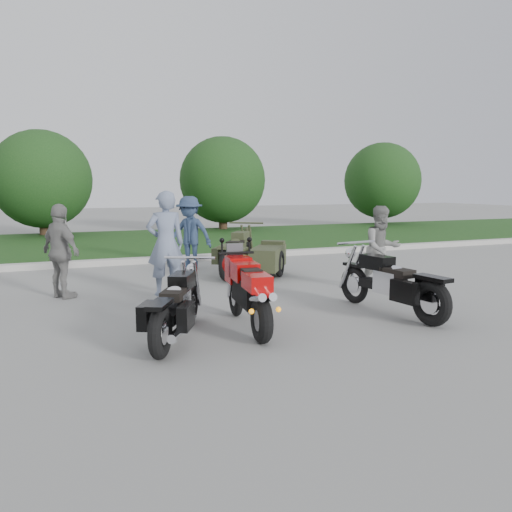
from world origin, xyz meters
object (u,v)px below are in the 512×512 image
object	(u,v)px
person_grey	(382,248)
person_back	(61,251)
cruiser_sidecar	(255,256)
cruiser_right	(395,286)
person_stripe	(166,243)
cruiser_left	(176,309)
person_denim	(190,233)
sportbike_red	(248,290)

from	to	relation	value
person_grey	person_back	size ratio (longest dim) A/B	0.96
cruiser_sidecar	cruiser_right	bearing A→B (deg)	-44.65
cruiser_right	person_stripe	xyz separation A→B (m)	(-2.93, 2.68, 0.49)
cruiser_left	person_denim	bearing A→B (deg)	101.40
sportbike_red	person_stripe	world-z (taller)	person_stripe
sportbike_red	cruiser_sidecar	distance (m)	4.11
person_stripe	cruiser_left	bearing A→B (deg)	80.45
cruiser_left	person_back	world-z (taller)	person_back
cruiser_left	cruiser_right	distance (m)	3.37
sportbike_red	person_stripe	distance (m)	2.68
person_grey	person_denim	distance (m)	4.54
cruiser_left	person_stripe	xyz separation A→B (m)	(0.43, 2.74, 0.52)
person_denim	cruiser_left	bearing A→B (deg)	-65.99
cruiser_left	person_grey	bearing A→B (deg)	48.83
cruiser_right	person_denim	world-z (taller)	person_denim
sportbike_red	cruiser_left	distance (m)	1.06
person_back	person_grey	bearing A→B (deg)	-136.68
cruiser_right	person_denim	bearing A→B (deg)	101.31
cruiser_right	cruiser_left	bearing A→B (deg)	172.72
person_denim	person_back	size ratio (longest dim) A/B	1.04
sportbike_red	person_denim	bearing A→B (deg)	90.47
cruiser_left	cruiser_right	size ratio (longest dim) A/B	0.85
person_stripe	person_back	size ratio (longest dim) A/B	1.13
sportbike_red	person_back	bearing A→B (deg)	133.86
person_stripe	person_denim	bearing A→B (deg)	-113.41
cruiser_right	person_stripe	world-z (taller)	person_stripe
cruiser_sidecar	sportbike_red	bearing A→B (deg)	-78.20
person_denim	sportbike_red	bearing A→B (deg)	-55.34
person_stripe	sportbike_red	bearing A→B (deg)	102.52
sportbike_red	person_denim	xyz separation A→B (m)	(0.47, 5.12, 0.31)
cruiser_left	cruiser_sidecar	bearing A→B (deg)	83.83
person_denim	person_stripe	bearing A→B (deg)	-72.95
cruiser_sidecar	person_denim	xyz separation A→B (m)	(-1.11, 1.32, 0.43)
cruiser_right	person_grey	size ratio (longest dim) A/B	1.42
sportbike_red	person_denim	distance (m)	5.15
cruiser_left	cruiser_right	xyz separation A→B (m)	(3.37, 0.06, 0.03)
sportbike_red	person_grey	world-z (taller)	person_grey
sportbike_red	cruiser_right	distance (m)	2.34
cruiser_right	person_back	bearing A→B (deg)	138.26
cruiser_left	person_grey	xyz separation A→B (m)	(4.29, 1.69, 0.38)
cruiser_left	cruiser_right	bearing A→B (deg)	28.38
cruiser_left	person_back	size ratio (longest dim) A/B	1.16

